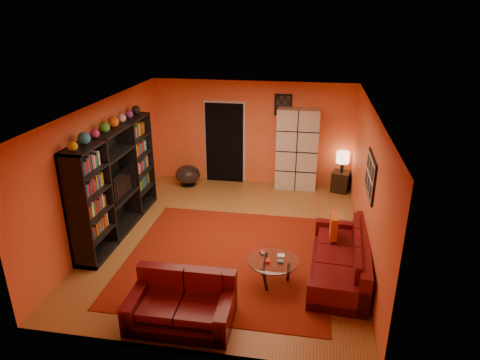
% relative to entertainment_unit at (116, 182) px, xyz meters
% --- Properties ---
extents(floor, '(6.00, 6.00, 0.00)m').
position_rel_entertainment_unit_xyz_m(floor, '(2.27, 0.00, -1.05)').
color(floor, brown).
rests_on(floor, ground).
extents(ceiling, '(6.00, 6.00, 0.00)m').
position_rel_entertainment_unit_xyz_m(ceiling, '(2.27, 0.00, 1.55)').
color(ceiling, white).
rests_on(ceiling, wall_back).
extents(wall_back, '(6.00, 0.00, 6.00)m').
position_rel_entertainment_unit_xyz_m(wall_back, '(2.27, 3.00, 0.25)').
color(wall_back, '#E85F33').
rests_on(wall_back, floor).
extents(wall_front, '(6.00, 0.00, 6.00)m').
position_rel_entertainment_unit_xyz_m(wall_front, '(2.27, -3.00, 0.25)').
color(wall_front, '#E85F33').
rests_on(wall_front, floor).
extents(wall_left, '(0.00, 6.00, 6.00)m').
position_rel_entertainment_unit_xyz_m(wall_left, '(-0.23, 0.00, 0.25)').
color(wall_left, '#E85F33').
rests_on(wall_left, floor).
extents(wall_right, '(0.00, 6.00, 6.00)m').
position_rel_entertainment_unit_xyz_m(wall_right, '(4.78, 0.00, 0.25)').
color(wall_right, '#E85F33').
rests_on(wall_right, floor).
extents(rug, '(3.60, 3.60, 0.01)m').
position_rel_entertainment_unit_xyz_m(rug, '(2.38, -0.70, -1.04)').
color(rug, '#62160B').
rests_on(rug, floor).
extents(doorway, '(0.95, 0.10, 2.04)m').
position_rel_entertainment_unit_xyz_m(doorway, '(1.57, 2.96, -0.03)').
color(doorway, black).
rests_on(doorway, floor).
extents(wall_art_right, '(0.03, 1.00, 0.70)m').
position_rel_entertainment_unit_xyz_m(wall_art_right, '(4.75, -0.30, 0.55)').
color(wall_art_right, black).
rests_on(wall_art_right, wall_right).
extents(wall_art_back, '(0.42, 0.03, 0.52)m').
position_rel_entertainment_unit_xyz_m(wall_art_back, '(3.02, 2.98, 1.00)').
color(wall_art_back, black).
rests_on(wall_art_back, wall_back).
extents(entertainment_unit, '(0.45, 3.00, 2.10)m').
position_rel_entertainment_unit_xyz_m(entertainment_unit, '(0.00, 0.00, 0.00)').
color(entertainment_unit, black).
rests_on(entertainment_unit, floor).
extents(tv, '(0.98, 0.13, 0.57)m').
position_rel_entertainment_unit_xyz_m(tv, '(0.05, 0.04, -0.05)').
color(tv, black).
rests_on(tv, entertainment_unit).
extents(sofa, '(1.04, 2.29, 0.85)m').
position_rel_entertainment_unit_xyz_m(sofa, '(4.41, -0.88, -0.77)').
color(sofa, '#4A090E').
rests_on(sofa, rug).
extents(loveseat, '(1.49, 0.90, 0.85)m').
position_rel_entertainment_unit_xyz_m(loveseat, '(2.05, -2.42, -0.76)').
color(loveseat, '#4A090E').
rests_on(loveseat, rug).
extents(throw_pillow, '(0.12, 0.42, 0.42)m').
position_rel_entertainment_unit_xyz_m(throw_pillow, '(4.22, -0.34, -0.42)').
color(throw_pillow, '#D14C17').
rests_on(throw_pillow, sofa).
extents(coffee_table, '(0.83, 0.83, 0.41)m').
position_rel_entertainment_unit_xyz_m(coffee_table, '(3.24, -1.31, -0.68)').
color(coffee_table, silver).
rests_on(coffee_table, floor).
extents(storage_cabinet, '(1.01, 0.45, 2.01)m').
position_rel_entertainment_unit_xyz_m(storage_cabinet, '(3.41, 2.80, -0.05)').
color(storage_cabinet, beige).
rests_on(storage_cabinet, floor).
extents(bowl_chair, '(0.63, 0.63, 0.52)m').
position_rel_entertainment_unit_xyz_m(bowl_chair, '(0.71, 2.50, -0.77)').
color(bowl_chair, black).
rests_on(bowl_chair, floor).
extents(side_table, '(0.50, 0.50, 0.50)m').
position_rel_entertainment_unit_xyz_m(side_table, '(4.52, 2.75, -0.80)').
color(side_table, black).
rests_on(side_table, floor).
extents(table_lamp, '(0.31, 0.31, 0.51)m').
position_rel_entertainment_unit_xyz_m(table_lamp, '(4.52, 2.75, -0.18)').
color(table_lamp, black).
rests_on(table_lamp, side_table).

